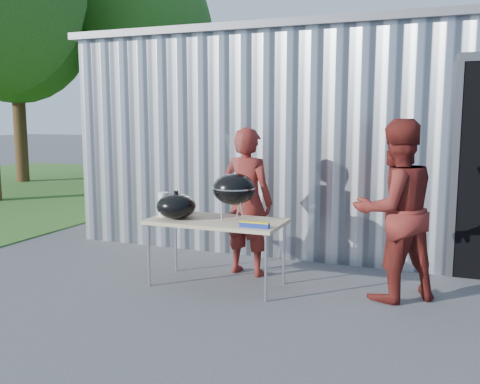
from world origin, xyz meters
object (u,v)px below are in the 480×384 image
at_px(person_cook, 247,202).
at_px(person_bystander, 395,211).
at_px(folding_table, 217,223).
at_px(kettle_grill, 234,183).

relative_size(person_cook, person_bystander, 0.94).
xyz_separation_m(person_cook, person_bystander, (1.72, -0.27, 0.05)).
distance_m(folding_table, person_bystander, 1.91).
height_order(folding_table, kettle_grill, kettle_grill).
bearing_deg(person_cook, folding_table, 80.66).
bearing_deg(person_cook, kettle_grill, 99.73).
distance_m(person_cook, person_bystander, 1.75).
height_order(person_cook, person_bystander, person_bystander).
xyz_separation_m(folding_table, kettle_grill, (0.18, 0.07, 0.45)).
bearing_deg(folding_table, kettle_grill, 21.78).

